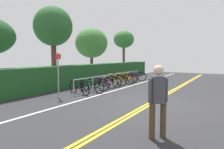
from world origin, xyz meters
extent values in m
cube|color=#2B2B2D|center=(0.00, 0.00, -0.03)|extent=(34.29, 11.28, 0.05)
cube|color=gold|center=(0.00, -0.08, 0.00)|extent=(30.86, 0.10, 0.00)
cube|color=gold|center=(0.00, 0.08, 0.00)|extent=(30.86, 0.10, 0.00)
cube|color=white|center=(0.00, 2.84, 0.00)|extent=(30.86, 0.12, 0.00)
cylinder|color=#9EA0A5|center=(-0.45, 3.76, 0.39)|extent=(0.05, 0.05, 0.77)
cylinder|color=#9EA0A5|center=(1.10, 3.76, 0.39)|extent=(0.05, 0.05, 0.77)
cylinder|color=#9EA0A5|center=(2.65, 3.76, 0.39)|extent=(0.05, 0.05, 0.77)
cylinder|color=#9EA0A5|center=(4.20, 3.76, 0.39)|extent=(0.05, 0.05, 0.77)
cylinder|color=#9EA0A5|center=(5.75, 3.76, 0.39)|extent=(0.05, 0.05, 0.77)
cylinder|color=#9EA0A5|center=(7.30, 3.76, 0.39)|extent=(0.05, 0.05, 0.77)
cylinder|color=#9EA0A5|center=(3.43, 3.76, 0.77)|extent=(7.74, 0.04, 0.04)
torus|color=black|center=(0.24, 4.38, 0.32)|extent=(0.25, 0.67, 0.69)
torus|color=black|center=(-0.07, 3.34, 0.32)|extent=(0.25, 0.67, 0.69)
cylinder|color=black|center=(0.12, 3.99, 0.39)|extent=(0.21, 0.60, 0.47)
cylinder|color=black|center=(0.10, 3.92, 0.60)|extent=(0.25, 0.72, 0.07)
cylinder|color=black|center=(0.01, 3.63, 0.38)|extent=(0.08, 0.18, 0.42)
cylinder|color=black|center=(-0.02, 3.52, 0.24)|extent=(0.15, 0.39, 0.18)
cylinder|color=black|center=(-0.04, 3.45, 0.45)|extent=(0.11, 0.27, 0.29)
cylinder|color=black|center=(0.22, 4.33, 0.46)|extent=(0.08, 0.15, 0.31)
cube|color=black|center=(-0.01, 3.57, 0.61)|extent=(0.13, 0.21, 0.05)
cylinder|color=black|center=(0.20, 4.27, 0.66)|extent=(0.45, 0.16, 0.03)
torus|color=black|center=(0.88, 4.16, 0.32)|extent=(0.14, 0.69, 0.69)
torus|color=black|center=(0.74, 3.08, 0.32)|extent=(0.14, 0.69, 0.69)
cylinder|color=#198C38|center=(0.83, 3.75, 0.39)|extent=(0.11, 0.62, 0.47)
cylinder|color=#198C38|center=(0.82, 3.68, 0.60)|extent=(0.13, 0.74, 0.07)
cylinder|color=#198C38|center=(0.78, 3.39, 0.38)|extent=(0.06, 0.18, 0.42)
cylinder|color=#198C38|center=(0.77, 3.27, 0.24)|extent=(0.08, 0.40, 0.18)
cylinder|color=#198C38|center=(0.76, 3.20, 0.45)|extent=(0.07, 0.27, 0.29)
cylinder|color=#198C38|center=(0.87, 4.11, 0.47)|extent=(0.05, 0.15, 0.31)
cube|color=black|center=(0.77, 3.32, 0.61)|extent=(0.10, 0.21, 0.05)
cylinder|color=#198C38|center=(0.86, 4.05, 0.67)|extent=(0.46, 0.08, 0.03)
torus|color=black|center=(1.38, 4.38, 0.33)|extent=(0.17, 0.71, 0.71)
torus|color=black|center=(1.56, 3.33, 0.33)|extent=(0.17, 0.71, 0.71)
cylinder|color=black|center=(1.45, 3.98, 0.41)|extent=(0.14, 0.61, 0.49)
cylinder|color=black|center=(1.46, 3.92, 0.62)|extent=(0.16, 0.72, 0.07)
cylinder|color=black|center=(1.51, 3.63, 0.39)|extent=(0.06, 0.18, 0.44)
cylinder|color=black|center=(1.53, 3.51, 0.25)|extent=(0.10, 0.39, 0.18)
cylinder|color=black|center=(1.54, 3.44, 0.46)|extent=(0.08, 0.27, 0.30)
cylinder|color=black|center=(1.39, 4.33, 0.48)|extent=(0.06, 0.14, 0.32)
cube|color=black|center=(1.52, 3.56, 0.63)|extent=(0.11, 0.21, 0.05)
cylinder|color=black|center=(1.40, 4.27, 0.69)|extent=(0.46, 0.10, 0.03)
torus|color=black|center=(2.12, 4.36, 0.34)|extent=(0.28, 0.72, 0.74)
torus|color=black|center=(2.46, 3.35, 0.34)|extent=(0.28, 0.72, 0.74)
cylinder|color=purple|center=(2.25, 3.98, 0.43)|extent=(0.22, 0.59, 0.51)
cylinder|color=purple|center=(2.27, 3.92, 0.65)|extent=(0.26, 0.70, 0.07)
cylinder|color=purple|center=(2.36, 3.64, 0.41)|extent=(0.09, 0.18, 0.46)
cylinder|color=purple|center=(2.40, 3.53, 0.27)|extent=(0.15, 0.38, 0.19)
cylinder|color=purple|center=(2.42, 3.46, 0.49)|extent=(0.12, 0.26, 0.31)
cylinder|color=purple|center=(2.14, 4.31, 0.51)|extent=(0.08, 0.15, 0.34)
cube|color=black|center=(2.38, 3.57, 0.66)|extent=(0.14, 0.21, 0.05)
cylinder|color=purple|center=(2.16, 4.26, 0.72)|extent=(0.45, 0.17, 0.03)
torus|color=black|center=(3.04, 4.36, 0.31)|extent=(0.08, 0.67, 0.67)
torus|color=black|center=(3.00, 3.29, 0.31)|extent=(0.08, 0.67, 0.67)
cylinder|color=white|center=(3.03, 3.95, 0.38)|extent=(0.06, 0.61, 0.46)
cylinder|color=white|center=(3.03, 3.89, 0.58)|extent=(0.06, 0.73, 0.07)
cylinder|color=white|center=(3.01, 3.59, 0.37)|extent=(0.04, 0.17, 0.41)
cylinder|color=white|center=(3.01, 3.47, 0.24)|extent=(0.05, 0.39, 0.17)
cylinder|color=white|center=(3.01, 3.40, 0.44)|extent=(0.05, 0.26, 0.29)
cylinder|color=white|center=(3.04, 4.30, 0.45)|extent=(0.04, 0.14, 0.30)
cube|color=black|center=(3.01, 3.52, 0.60)|extent=(0.09, 0.20, 0.05)
cylinder|color=white|center=(3.04, 4.25, 0.65)|extent=(0.46, 0.04, 0.03)
torus|color=black|center=(3.71, 4.37, 0.36)|extent=(0.11, 0.77, 0.77)
torus|color=black|center=(3.77, 3.38, 0.36)|extent=(0.11, 0.77, 0.77)
cylinder|color=orange|center=(3.73, 4.00, 0.44)|extent=(0.07, 0.57, 0.52)
cylinder|color=orange|center=(3.73, 3.94, 0.68)|extent=(0.08, 0.68, 0.07)
cylinder|color=orange|center=(3.75, 3.66, 0.43)|extent=(0.05, 0.17, 0.47)
cylinder|color=orange|center=(3.76, 3.55, 0.28)|extent=(0.06, 0.36, 0.19)
cylinder|color=orange|center=(3.76, 3.49, 0.51)|extent=(0.05, 0.25, 0.32)
cylinder|color=orange|center=(3.71, 4.32, 0.52)|extent=(0.04, 0.14, 0.35)
cube|color=black|center=(3.76, 3.60, 0.69)|extent=(0.09, 0.20, 0.05)
cylinder|color=orange|center=(3.71, 4.27, 0.74)|extent=(0.46, 0.06, 0.03)
torus|color=black|center=(4.59, 4.24, 0.36)|extent=(0.07, 0.77, 0.77)
torus|color=black|center=(4.58, 3.20, 0.36)|extent=(0.07, 0.77, 0.77)
cylinder|color=orange|center=(4.59, 3.85, 0.45)|extent=(0.04, 0.60, 0.53)
cylinder|color=orange|center=(4.59, 3.78, 0.68)|extent=(0.05, 0.71, 0.07)
cylinder|color=orange|center=(4.58, 3.49, 0.43)|extent=(0.04, 0.17, 0.48)
cylinder|color=orange|center=(4.58, 3.38, 0.28)|extent=(0.04, 0.38, 0.19)
cylinder|color=orange|center=(4.58, 3.31, 0.51)|extent=(0.04, 0.26, 0.33)
cylinder|color=orange|center=(4.59, 4.19, 0.53)|extent=(0.04, 0.14, 0.35)
cube|color=black|center=(4.58, 3.43, 0.69)|extent=(0.08, 0.20, 0.05)
cylinder|color=orange|center=(4.59, 4.14, 0.75)|extent=(0.46, 0.03, 0.03)
torus|color=black|center=(5.24, 4.34, 0.33)|extent=(0.13, 0.71, 0.71)
torus|color=black|center=(5.34, 3.36, 0.33)|extent=(0.13, 0.71, 0.71)
cylinder|color=red|center=(5.28, 3.97, 0.41)|extent=(0.09, 0.56, 0.48)
cylinder|color=red|center=(5.29, 3.91, 0.62)|extent=(0.11, 0.67, 0.07)
cylinder|color=red|center=(5.31, 3.64, 0.39)|extent=(0.05, 0.16, 0.43)
cylinder|color=red|center=(5.33, 3.53, 0.25)|extent=(0.07, 0.36, 0.18)
cylinder|color=red|center=(5.33, 3.47, 0.46)|extent=(0.06, 0.25, 0.30)
cylinder|color=red|center=(5.25, 4.29, 0.48)|extent=(0.05, 0.14, 0.32)
cube|color=black|center=(5.32, 3.58, 0.63)|extent=(0.10, 0.21, 0.05)
cylinder|color=red|center=(5.25, 4.24, 0.68)|extent=(0.46, 0.08, 0.03)
torus|color=black|center=(6.22, 4.38, 0.31)|extent=(0.26, 0.66, 0.68)
torus|color=black|center=(5.91, 3.42, 0.31)|extent=(0.26, 0.66, 0.68)
cylinder|color=yellow|center=(6.11, 4.02, 0.39)|extent=(0.21, 0.56, 0.46)
cylinder|color=yellow|center=(6.09, 3.96, 0.59)|extent=(0.25, 0.67, 0.07)
cylinder|color=yellow|center=(6.00, 3.69, 0.37)|extent=(0.09, 0.17, 0.41)
cylinder|color=yellow|center=(5.97, 3.59, 0.24)|extent=(0.15, 0.36, 0.17)
cylinder|color=yellow|center=(5.95, 3.52, 0.44)|extent=(0.11, 0.25, 0.29)
cylinder|color=yellow|center=(6.21, 4.33, 0.46)|extent=(0.08, 0.14, 0.31)
cube|color=black|center=(5.98, 3.63, 0.60)|extent=(0.14, 0.21, 0.05)
cylinder|color=yellow|center=(6.19, 4.28, 0.65)|extent=(0.45, 0.17, 0.03)
torus|color=black|center=(6.67, 4.30, 0.34)|extent=(0.30, 0.70, 0.73)
torus|color=black|center=(7.03, 3.29, 0.34)|extent=(0.30, 0.70, 0.73)
cylinder|color=purple|center=(6.81, 3.92, 0.42)|extent=(0.24, 0.59, 0.50)
cylinder|color=purple|center=(6.83, 3.86, 0.64)|extent=(0.28, 0.70, 0.07)
cylinder|color=purple|center=(6.93, 3.58, 0.40)|extent=(0.09, 0.18, 0.45)
cylinder|color=purple|center=(6.97, 3.47, 0.26)|extent=(0.16, 0.38, 0.18)
cylinder|color=purple|center=(6.99, 3.40, 0.48)|extent=(0.12, 0.26, 0.31)
cylinder|color=purple|center=(6.69, 4.25, 0.49)|extent=(0.08, 0.14, 0.33)
cube|color=black|center=(6.95, 3.51, 0.65)|extent=(0.14, 0.22, 0.05)
cylinder|color=purple|center=(6.71, 4.20, 0.70)|extent=(0.44, 0.18, 0.03)
cylinder|color=#4C3826|center=(-3.51, -1.27, 0.42)|extent=(0.14, 0.14, 0.85)
cylinder|color=#4C3826|center=(-3.31, -1.46, 0.42)|extent=(0.14, 0.14, 0.85)
cylinder|color=#3F3F47|center=(-3.41, -1.37, 1.15)|extent=(0.32, 0.32, 0.60)
sphere|color=beige|center=(-3.41, -1.37, 1.59)|extent=(0.23, 0.23, 0.23)
cylinder|color=#3F3F47|center=(-3.55, -1.23, 1.13)|extent=(0.09, 0.09, 0.55)
cylinder|color=#3F3F47|center=(-3.26, -1.50, 1.13)|extent=(0.09, 0.09, 0.55)
cylinder|color=gray|center=(-1.17, 4.02, 1.04)|extent=(0.06, 0.06, 2.08)
cube|color=red|center=(-1.17, 4.02, 1.90)|extent=(0.36, 0.06, 0.24)
cube|color=#1C4C21|center=(4.93, 6.02, 0.67)|extent=(16.74, 1.03, 1.34)
cylinder|color=#473323|center=(2.33, 7.95, 1.38)|extent=(0.35, 0.35, 2.77)
ellipsoid|color=#235626|center=(2.33, 7.95, 3.98)|extent=(2.64, 2.64, 2.69)
cylinder|color=#473323|center=(7.11, 8.21, 0.96)|extent=(0.26, 0.26, 1.92)
ellipsoid|color=#387533|center=(7.11, 8.21, 3.11)|extent=(2.89, 2.89, 2.65)
cylinder|color=brown|center=(11.54, 7.22, 1.46)|extent=(0.27, 0.27, 2.91)
ellipsoid|color=#2D6B30|center=(11.54, 7.22, 3.72)|extent=(2.17, 2.17, 1.80)
camera|label=1|loc=(-7.91, -2.80, 1.89)|focal=32.76mm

